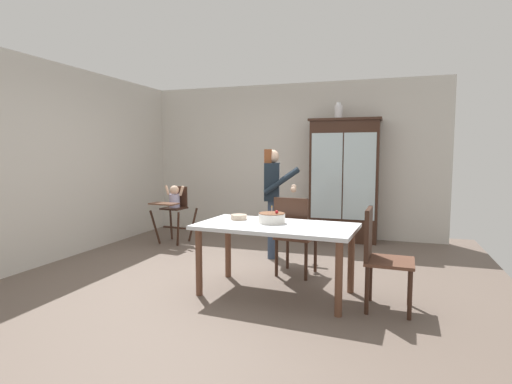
{
  "coord_description": "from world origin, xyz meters",
  "views": [
    {
      "loc": [
        1.71,
        -4.49,
        1.48
      ],
      "look_at": [
        -0.01,
        0.7,
        0.95
      ],
      "focal_mm": 28.36,
      "sensor_mm": 36.0,
      "label": 1
    }
  ],
  "objects_px": {
    "birthday_cake": "(272,218)",
    "serving_bowl": "(239,217)",
    "ceramic_vase": "(339,112)",
    "high_chair_with_toddler": "(174,203)",
    "dining_chair_far_side": "(294,231)",
    "china_cabinet": "(344,180)",
    "adult_person": "(273,189)",
    "dining_table": "(276,233)",
    "dining_chair_right_end": "(379,251)"
  },
  "relations": [
    {
      "from": "birthday_cake",
      "to": "serving_bowl",
      "type": "bearing_deg",
      "value": 166.09
    },
    {
      "from": "ceramic_vase",
      "to": "high_chair_with_toddler",
      "type": "xyz_separation_m",
      "value": [
        -2.52,
        -1.03,
        -1.51
      ]
    },
    {
      "from": "dining_chair_far_side",
      "to": "serving_bowl",
      "type": "bearing_deg",
      "value": 49.41
    },
    {
      "from": "china_cabinet",
      "to": "adult_person",
      "type": "relative_size",
      "value": 1.33
    },
    {
      "from": "serving_bowl",
      "to": "dining_table",
      "type": "bearing_deg",
      "value": -20.06
    },
    {
      "from": "dining_chair_far_side",
      "to": "china_cabinet",
      "type": "bearing_deg",
      "value": -91.79
    },
    {
      "from": "dining_table",
      "to": "birthday_cake",
      "type": "xyz_separation_m",
      "value": [
        -0.06,
        0.07,
        0.15
      ]
    },
    {
      "from": "china_cabinet",
      "to": "ceramic_vase",
      "type": "distance_m",
      "value": 1.14
    },
    {
      "from": "birthday_cake",
      "to": "dining_chair_right_end",
      "type": "height_order",
      "value": "dining_chair_right_end"
    },
    {
      "from": "adult_person",
      "to": "dining_chair_right_end",
      "type": "xyz_separation_m",
      "value": [
        1.48,
        -1.52,
        -0.41
      ]
    },
    {
      "from": "china_cabinet",
      "to": "serving_bowl",
      "type": "bearing_deg",
      "value": -107.81
    },
    {
      "from": "china_cabinet",
      "to": "dining_table",
      "type": "height_order",
      "value": "china_cabinet"
    },
    {
      "from": "dining_chair_far_side",
      "to": "dining_chair_right_end",
      "type": "height_order",
      "value": "same"
    },
    {
      "from": "dining_table",
      "to": "dining_chair_far_side",
      "type": "height_order",
      "value": "dining_chair_far_side"
    },
    {
      "from": "dining_chair_right_end",
      "to": "china_cabinet",
      "type": "bearing_deg",
      "value": 14.53
    },
    {
      "from": "ceramic_vase",
      "to": "serving_bowl",
      "type": "xyz_separation_m",
      "value": [
        -0.75,
        -2.69,
        -1.39
      ]
    },
    {
      "from": "dining_table",
      "to": "china_cabinet",
      "type": "bearing_deg",
      "value": 82.34
    },
    {
      "from": "adult_person",
      "to": "dining_chair_right_end",
      "type": "height_order",
      "value": "adult_person"
    },
    {
      "from": "china_cabinet",
      "to": "dining_chair_far_side",
      "type": "xyz_separation_m",
      "value": [
        -0.34,
        -2.21,
        -0.47
      ]
    },
    {
      "from": "dining_table",
      "to": "adult_person",
      "type": "bearing_deg",
      "value": 107.28
    },
    {
      "from": "adult_person",
      "to": "birthday_cake",
      "type": "distance_m",
      "value": 1.43
    },
    {
      "from": "dining_table",
      "to": "dining_chair_right_end",
      "type": "height_order",
      "value": "dining_chair_right_end"
    },
    {
      "from": "birthday_cake",
      "to": "serving_bowl",
      "type": "distance_m",
      "value": 0.43
    },
    {
      "from": "china_cabinet",
      "to": "high_chair_with_toddler",
      "type": "xyz_separation_m",
      "value": [
        -2.63,
        -1.03,
        -0.37
      ]
    },
    {
      "from": "adult_person",
      "to": "dining_chair_far_side",
      "type": "xyz_separation_m",
      "value": [
        0.49,
        -0.79,
        -0.41
      ]
    },
    {
      "from": "dining_table",
      "to": "dining_chair_far_side",
      "type": "xyz_separation_m",
      "value": [
        0.04,
        0.65,
        -0.09
      ]
    },
    {
      "from": "high_chair_with_toddler",
      "to": "serving_bowl",
      "type": "relative_size",
      "value": 5.28
    },
    {
      "from": "high_chair_with_toddler",
      "to": "dining_chair_right_end",
      "type": "relative_size",
      "value": 0.99
    },
    {
      "from": "china_cabinet",
      "to": "adult_person",
      "type": "bearing_deg",
      "value": -120.43
    },
    {
      "from": "birthday_cake",
      "to": "dining_chair_right_end",
      "type": "xyz_separation_m",
      "value": [
        1.1,
        -0.15,
        -0.24
      ]
    },
    {
      "from": "ceramic_vase",
      "to": "adult_person",
      "type": "xyz_separation_m",
      "value": [
        -0.72,
        -1.42,
        -1.19
      ]
    },
    {
      "from": "china_cabinet",
      "to": "dining_table",
      "type": "relative_size",
      "value": 1.21
    },
    {
      "from": "high_chair_with_toddler",
      "to": "serving_bowl",
      "type": "xyz_separation_m",
      "value": [
        1.77,
        -1.66,
        0.11
      ]
    },
    {
      "from": "china_cabinet",
      "to": "high_chair_with_toddler",
      "type": "bearing_deg",
      "value": -158.62
    },
    {
      "from": "dining_chair_right_end",
      "to": "high_chair_with_toddler",
      "type": "bearing_deg",
      "value": 61.91
    },
    {
      "from": "ceramic_vase",
      "to": "birthday_cake",
      "type": "relative_size",
      "value": 0.96
    },
    {
      "from": "ceramic_vase",
      "to": "birthday_cake",
      "type": "xyz_separation_m",
      "value": [
        -0.34,
        -2.79,
        -1.37
      ]
    },
    {
      "from": "adult_person",
      "to": "serving_bowl",
      "type": "distance_m",
      "value": 1.28
    },
    {
      "from": "china_cabinet",
      "to": "serving_bowl",
      "type": "xyz_separation_m",
      "value": [
        -0.86,
        -2.69,
        -0.26
      ]
    },
    {
      "from": "dining_table",
      "to": "high_chair_with_toddler",
      "type": "bearing_deg",
      "value": 140.78
    },
    {
      "from": "ceramic_vase",
      "to": "serving_bowl",
      "type": "relative_size",
      "value": 1.5
    },
    {
      "from": "birthday_cake",
      "to": "serving_bowl",
      "type": "relative_size",
      "value": 1.56
    },
    {
      "from": "china_cabinet",
      "to": "serving_bowl",
      "type": "relative_size",
      "value": 11.34
    },
    {
      "from": "ceramic_vase",
      "to": "dining_chair_right_end",
      "type": "bearing_deg",
      "value": -75.54
    },
    {
      "from": "china_cabinet",
      "to": "ceramic_vase",
      "type": "bearing_deg",
      "value": 178.1
    },
    {
      "from": "birthday_cake",
      "to": "serving_bowl",
      "type": "xyz_separation_m",
      "value": [
        -0.41,
        0.1,
        -0.03
      ]
    },
    {
      "from": "china_cabinet",
      "to": "dining_chair_right_end",
      "type": "distance_m",
      "value": 3.04
    },
    {
      "from": "high_chair_with_toddler",
      "to": "adult_person",
      "type": "relative_size",
      "value": 0.62
    },
    {
      "from": "ceramic_vase",
      "to": "serving_bowl",
      "type": "distance_m",
      "value": 3.12
    },
    {
      "from": "serving_bowl",
      "to": "adult_person",
      "type": "bearing_deg",
      "value": 88.67
    }
  ]
}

